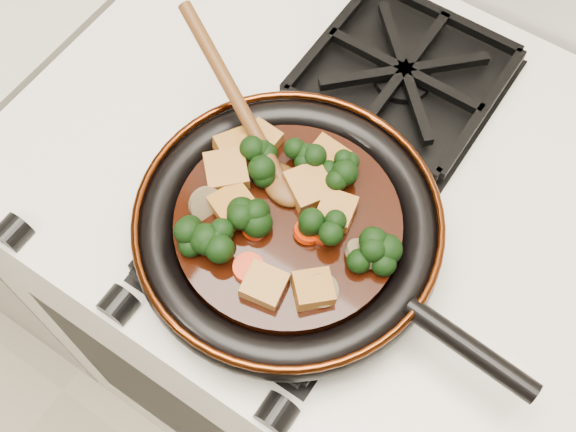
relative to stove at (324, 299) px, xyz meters
The scene contains 30 objects.
stove is the anchor object (origin of this frame).
burner_grate_front 0.48m from the stove, 90.00° to the right, with size 0.23×0.23×0.03m, color black, non-canonical shape.
burner_grate_back 0.48m from the stove, 90.00° to the left, with size 0.23×0.23×0.03m, color black, non-canonical shape.
skillet 0.51m from the stove, 85.67° to the right, with size 0.45×0.32×0.05m.
braising_sauce 0.51m from the stove, 86.73° to the right, with size 0.23×0.23×0.02m, color black.
tofu_cube_0 0.52m from the stove, 86.15° to the right, with size 0.04×0.04×0.02m, color #925F21.
tofu_cube_1 0.52m from the stove, 87.91° to the right, with size 0.04×0.04×0.02m, color #925F21.
tofu_cube_2 0.55m from the stove, 67.89° to the right, with size 0.04×0.04×0.02m, color #925F21.
tofu_cube_3 0.53m from the stove, 133.78° to the right, with size 0.04×0.04×0.02m, color #925F21.
tofu_cube_4 0.53m from the stove, 136.93° to the right, with size 0.04×0.03×0.02m, color #925F21.
tofu_cube_5 0.54m from the stove, 107.66° to the right, with size 0.04×0.04×0.02m, color #925F21.
tofu_cube_6 0.53m from the stove, 63.74° to the right, with size 0.04×0.04×0.02m, color #925F21.
tofu_cube_7 0.55m from the stove, 81.57° to the right, with size 0.04×0.04×0.02m, color #925F21.
tofu_cube_8 0.54m from the stove, 123.76° to the right, with size 0.04×0.04×0.02m, color #925F21.
broccoli_floret_0 0.56m from the stove, 105.78° to the right, with size 0.06×0.06×0.05m, color black, non-canonical shape.
broccoli_floret_1 0.56m from the stove, 101.00° to the right, with size 0.06×0.06×0.05m, color black, non-canonical shape.
broccoli_floret_2 0.52m from the stove, 107.31° to the right, with size 0.05×0.05×0.05m, color black, non-canonical shape.
broccoli_floret_3 0.53m from the stove, 121.50° to the right, with size 0.06×0.06×0.05m, color black, non-canonical shape.
broccoli_floret_4 0.54m from the stove, 47.40° to the right, with size 0.06×0.06×0.05m, color black, non-canonical shape.
broccoli_floret_5 0.54m from the stove, 97.49° to the right, with size 0.06×0.06×0.05m, color black, non-canonical shape.
broccoli_floret_6 0.52m from the stove, 67.56° to the right, with size 0.06×0.06×0.05m, color black, non-canonical shape.
broccoli_floret_7 0.53m from the stove, 68.60° to the right, with size 0.05×0.05×0.05m, color black, non-canonical shape.
carrot_coin_0 0.53m from the stove, 75.74° to the right, with size 0.03×0.03×0.01m, color #BC2505.
carrot_coin_1 0.54m from the stove, 95.82° to the right, with size 0.03×0.03×0.01m, color #BC2505.
carrot_coin_2 0.53m from the stove, 69.28° to the right, with size 0.03×0.03×0.01m, color #BC2505.
carrot_coin_3 0.55m from the stove, 88.56° to the right, with size 0.03×0.03×0.01m, color #BC2505.
mushroom_slice_0 0.55m from the stove, 65.47° to the right, with size 0.03×0.03×0.01m, color brown.
mushroom_slice_1 0.54m from the stove, 51.20° to the right, with size 0.04×0.04×0.01m, color brown.
mushroom_slice_2 0.54m from the stove, 114.39° to the right, with size 0.04×0.04×0.01m, color brown.
wooden_spoon 0.54m from the stove, 136.29° to the right, with size 0.14×0.08×0.22m.
Camera 1 is at (0.19, 1.29, 1.62)m, focal length 45.00 mm.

